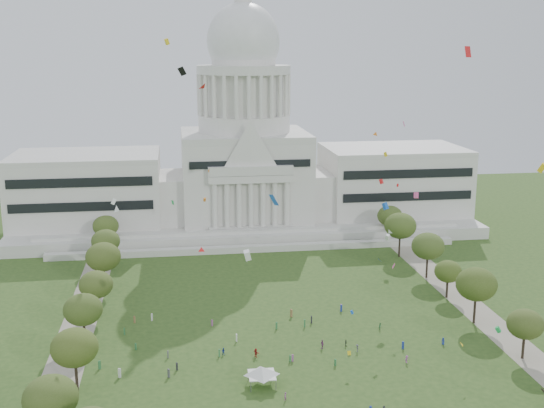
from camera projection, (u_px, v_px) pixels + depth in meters
The scene contains 29 objects.
ground at pixel (304, 369), 137.69m from camera, with size 400.00×400.00×0.00m, color #2D4B1B.
capitol at pixel (245, 166), 242.22m from camera, with size 160.00×64.50×91.30m.
path_left at pixel (79, 324), 159.98m from camera, with size 8.00×160.00×0.04m, color gray.
path_right at pixel (467, 303), 173.26m from camera, with size 8.00×160.00×0.04m, color gray.
row_tree_l_0 at pixel (51, 398), 108.51m from camera, with size 8.85×8.85×12.59m.
row_tree_l_1 at pixel (74, 348), 126.72m from camera, with size 8.86×8.86×12.59m.
row_tree_r_1 at pixel (525, 324), 140.67m from camera, with size 7.58×7.58×10.78m.
row_tree_l_2 at pixel (83, 310), 146.24m from camera, with size 8.42×8.42×11.97m.
row_tree_r_2 at pixel (476, 284), 158.44m from camera, with size 9.55×9.55×13.58m.
row_tree_l_3 at pixel (96, 285), 162.46m from camera, with size 8.12×8.12×11.55m.
row_tree_r_3 at pixel (448, 271), 175.49m from camera, with size 7.01×7.01×9.98m.
row_tree_l_4 at pixel (103, 257), 180.03m from camera, with size 9.29×9.29×13.21m.
row_tree_r_4 at pixel (428, 246), 190.05m from camera, with size 9.19×9.19×13.06m.
row_tree_l_5 at pixel (106, 241), 198.03m from camera, with size 8.33×8.33×11.85m.
row_tree_r_5 at pixel (400, 226), 209.16m from camera, with size 9.82×9.82×13.96m.
row_tree_l_6 at pixel (106, 226), 215.31m from camera, with size 8.19×8.19×11.64m.
row_tree_r_6 at pixel (390, 216), 227.12m from camera, with size 8.42×8.42×11.97m.
event_tent at pixel (262, 370), 130.37m from camera, with size 7.35×7.35×4.01m.
person_0 at pixel (443, 341), 148.90m from camera, with size 0.77×0.50×1.58m, color navy.
person_2 at pixel (380, 326), 157.01m from camera, with size 0.74×0.46×1.53m, color #33723F.
person_3 at pixel (357, 348), 145.23m from camera, with size 1.10×0.57×1.71m, color #4C4C51.
person_4 at pixel (322, 344), 146.87m from camera, with size 1.17×0.64×2.00m, color #994C8C.
person_5 at pixel (256, 353), 142.84m from camera, with size 1.78×0.70×1.92m, color #B21E1E.
person_7 at pixel (285, 396), 125.31m from camera, with size 0.60×0.44×1.63m, color #994C8C.
person_8 at pixel (223, 351), 143.92m from camera, with size 0.76×0.47×1.56m, color navy.
person_9 at pixel (407, 359), 140.23m from camera, with size 1.04×0.54×1.61m, color #994C8C.
person_10 at pixel (346, 343), 148.06m from camera, with size 0.88×0.48×1.50m, color #26262B.
distant_crowd at pixel (233, 338), 150.52m from camera, with size 64.36×30.01×1.95m.
kite_swarm at pixel (322, 222), 141.90m from camera, with size 89.45×94.40×61.80m.
Camera 1 is at (-24.29, -124.43, 63.58)m, focal length 45.00 mm.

